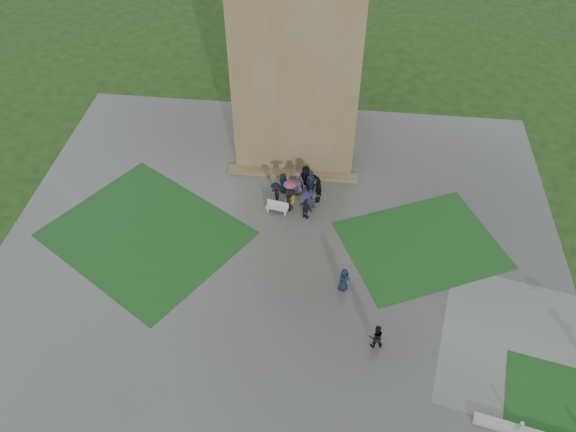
# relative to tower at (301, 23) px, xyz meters

# --- Properties ---
(ground) EXTENTS (120.00, 120.00, 0.00)m
(ground) POSITION_rel_tower_xyz_m (0.00, -15.00, -9.00)
(ground) COLOR black
(plaza) EXTENTS (34.00, 34.00, 0.02)m
(plaza) POSITION_rel_tower_xyz_m (0.00, -13.00, -8.99)
(plaza) COLOR #383936
(plaza) RESTS_ON ground
(lawn_inset_left) EXTENTS (14.10, 13.46, 0.01)m
(lawn_inset_left) POSITION_rel_tower_xyz_m (-8.50, -11.00, -8.97)
(lawn_inset_left) COLOR #123614
(lawn_inset_left) RESTS_ON plaza
(lawn_inset_right) EXTENTS (11.12, 10.15, 0.01)m
(lawn_inset_right) POSITION_rel_tower_xyz_m (8.50, -10.00, -8.97)
(lawn_inset_right) COLOR #123614
(lawn_inset_right) RESTS_ON plaza
(tower) EXTENTS (8.00, 8.00, 18.00)m
(tower) POSITION_rel_tower_xyz_m (0.00, 0.00, 0.00)
(tower) COLOR brown
(tower) RESTS_ON ground
(tower_plinth) EXTENTS (9.00, 0.80, 0.22)m
(tower_plinth) POSITION_rel_tower_xyz_m (0.00, -4.40, -8.87)
(tower_plinth) COLOR brown
(tower_plinth) RESTS_ON plaza
(bench) EXTENTS (1.49, 0.69, 0.83)m
(bench) POSITION_rel_tower_xyz_m (-0.60, -8.13, -8.55)
(bench) COLOR #A2A29E
(bench) RESTS_ON plaza
(visitor_cluster) EXTENTS (3.70, 3.69, 2.53)m
(visitor_cluster) POSITION_rel_tower_xyz_m (0.82, -6.99, -7.93)
(visitor_cluster) COLOR black
(visitor_cluster) RESTS_ON plaza
(pedestrian_mid) EXTENTS (0.92, 0.93, 1.60)m
(pedestrian_mid) POSITION_rel_tower_xyz_m (3.88, -13.87, -8.18)
(pedestrian_mid) COLOR black
(pedestrian_mid) RESTS_ON plaza
(pedestrian_near) EXTENTS (0.85, 0.57, 1.62)m
(pedestrian_near) POSITION_rel_tower_xyz_m (5.67, -17.40, -8.17)
(pedestrian_near) COLOR black
(pedestrian_near) RESTS_ON plaza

